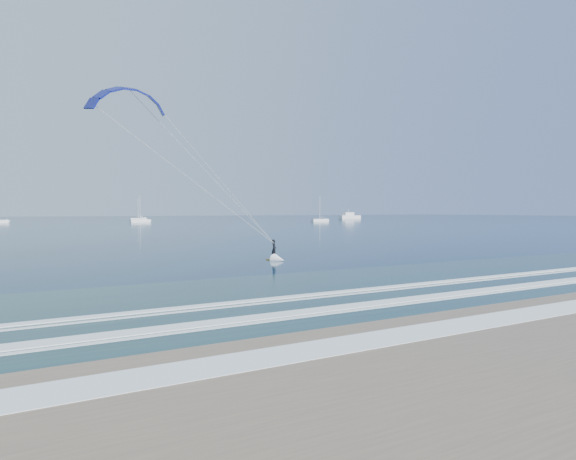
# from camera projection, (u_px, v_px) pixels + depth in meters

# --- Properties ---
(ground) EXTENTS (900.00, 900.00, 0.00)m
(ground) POSITION_uv_depth(u_px,v_px,m) (552.00, 309.00, 25.67)
(ground) COLOR #072843
(ground) RESTS_ON ground
(kitesurfer_rig) EXTENTS (20.51, 8.86, 14.89)m
(kitesurfer_rig) POSITION_uv_depth(u_px,v_px,m) (212.00, 178.00, 43.80)
(kitesurfer_rig) COLOR orange
(kitesurfer_rig) RESTS_ON ground
(motor_yacht) EXTENTS (13.78, 3.68, 5.86)m
(motor_yacht) POSITION_uv_depth(u_px,v_px,m) (349.00, 216.00, 303.52)
(motor_yacht) COLOR white
(motor_yacht) RESTS_ON ground
(sailboat_3) EXTENTS (8.06, 2.40, 11.27)m
(sailboat_3) POSITION_uv_depth(u_px,v_px,m) (140.00, 221.00, 212.81)
(sailboat_3) COLOR white
(sailboat_3) RESTS_ON ground
(sailboat_4) EXTENTS (7.88, 2.40, 10.84)m
(sailboat_4) POSITION_uv_depth(u_px,v_px,m) (138.00, 219.00, 252.80)
(sailboat_4) COLOR white
(sailboat_4) RESTS_ON ground
(sailboat_5) EXTENTS (8.16, 2.40, 11.13)m
(sailboat_5) POSITION_uv_depth(u_px,v_px,m) (320.00, 220.00, 226.37)
(sailboat_5) COLOR white
(sailboat_5) RESTS_ON ground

